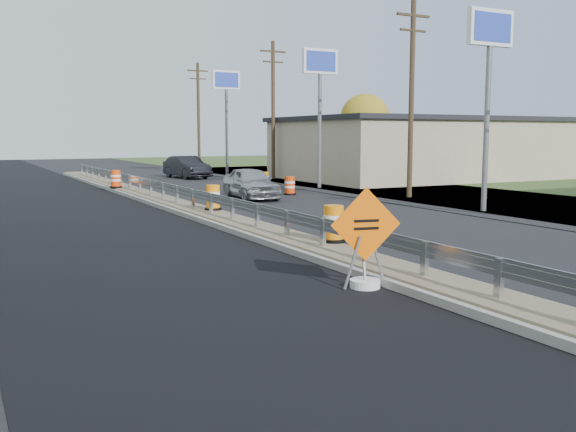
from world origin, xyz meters
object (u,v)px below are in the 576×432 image
barrel_median_mid (213,198)px  car_silver (251,183)px  car_dark_mid (187,167)px  caution_sign (365,263)px  barrel_shoulder_near (290,186)px  barrel_shoulder_far (188,170)px  barrel_median_far (116,179)px  barrel_median_near (334,224)px  barrel_shoulder_mid (264,180)px

barrel_median_mid → car_silver: 6.77m
car_dark_mid → car_silver: bearing=-104.7°
car_dark_mid → caution_sign: bearing=-110.0°
barrel_median_mid → barrel_shoulder_near: barrel_median_mid is taller
car_silver → barrel_shoulder_far: bearing=86.1°
caution_sign → barrel_median_far: (0.59, 24.39, 0.17)m
caution_sign → barrel_median_far: bearing=101.3°
caution_sign → barrel_median_mid: size_ratio=2.14×
caution_sign → barrel_median_near: caution_sign is taller
barrel_median_mid → barrel_shoulder_near: (6.64, 6.31, -0.23)m
barrel_shoulder_near → barrel_shoulder_mid: bearing=80.2°
caution_sign → barrel_shoulder_mid: (8.96, 23.33, -0.08)m
caution_sign → barrel_shoulder_mid: bearing=81.7°
barrel_median_mid → barrel_shoulder_near: 9.16m
car_silver → car_dark_mid: size_ratio=0.93×
barrel_shoulder_near → car_silver: 2.76m
caution_sign → barrel_median_far: caution_sign is taller
barrel_median_near → car_silver: car_silver is taller
caution_sign → barrel_shoulder_far: caution_sign is taller
barrel_shoulder_mid → barrel_median_far: bearing=172.8°
barrel_median_far → barrel_shoulder_far: (7.55, 10.16, -0.22)m
barrel_median_far → barrel_shoulder_near: barrel_median_far is taller
barrel_median_mid → barrel_median_far: bearing=94.3°
barrel_shoulder_mid → barrel_shoulder_near: bearing=-99.8°
caution_sign → barrel_median_far: 24.40m
barrel_shoulder_near → car_dark_mid: car_dark_mid is taller
barrel_shoulder_mid → car_dark_mid: size_ratio=0.19×
barrel_median_near → car_dark_mid: car_dark_mid is taller
barrel_median_near → car_silver: size_ratio=0.22×
barrel_median_near → barrel_median_mid: barrel_median_near is taller
barrel_shoulder_near → car_silver: bearing=-161.3°
barrel_median_mid → barrel_shoulder_mid: size_ratio=1.04×
car_dark_mid → barrel_shoulder_far: bearing=60.9°
barrel_median_near → barrel_shoulder_far: barrel_median_near is taller
barrel_shoulder_far → barrel_median_mid: bearing=-106.6°
caution_sign → barrel_shoulder_near: (8.14, 18.60, -0.06)m
caution_sign → barrel_shoulder_near: caution_sign is taller
car_silver → barrel_shoulder_mid: bearing=63.6°
barrel_median_far → barrel_shoulder_far: 12.66m
caution_sign → barrel_median_mid: 12.39m
barrel_median_near → barrel_shoulder_mid: size_ratio=1.07×
barrel_median_far → car_silver: (4.96, -6.66, 0.07)m
barrel_median_far → barrel_shoulder_mid: 8.44m
barrel_median_near → car_silver: (3.86, 13.80, 0.06)m
barrel_median_far → car_silver: car_silver is taller
caution_sign → car_dark_mid: size_ratio=0.43×
caution_sign → barrel_shoulder_near: bearing=79.1°
barrel_median_near → barrel_shoulder_far: 31.30m
caution_sign → barrel_shoulder_mid: 24.99m
barrel_median_near → barrel_shoulder_far: size_ratio=1.00×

